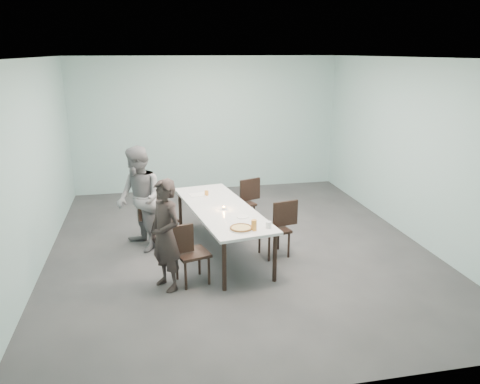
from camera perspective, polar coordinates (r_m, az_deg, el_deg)
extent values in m
plane|color=#333335|center=(7.78, -0.31, -6.63)|extent=(7.00, 7.00, 0.00)
cube|color=#97BEBE|center=(10.71, -4.00, 8.21)|extent=(6.00, 0.02, 3.00)
cube|color=#97BEBE|center=(4.09, 9.30, -6.37)|extent=(6.00, 0.02, 3.00)
cube|color=#97BEBE|center=(7.36, -23.92, 2.84)|extent=(0.02, 7.00, 3.00)
cube|color=#97BEBE|center=(8.41, 20.22, 4.85)|extent=(0.02, 7.00, 3.00)
cube|color=white|center=(7.14, -0.35, 16.05)|extent=(6.00, 7.00, 0.02)
cube|color=white|center=(7.33, -2.32, -2.03)|extent=(1.31, 2.71, 0.04)
cylinder|color=black|center=(6.29, -1.93, -9.02)|extent=(0.06, 0.06, 0.71)
cylinder|color=black|center=(8.47, -7.29, -2.21)|extent=(0.06, 0.06, 0.71)
cylinder|color=black|center=(6.54, 4.27, -8.00)|extent=(0.06, 0.06, 0.71)
cylinder|color=black|center=(8.66, -2.53, -1.66)|extent=(0.06, 0.06, 0.71)
cube|color=black|center=(6.51, -5.84, -7.46)|extent=(0.52, 0.52, 0.04)
cube|color=black|center=(6.35, -7.50, -5.78)|extent=(0.41, 0.15, 0.40)
cylinder|color=black|center=(6.41, -6.64, -10.12)|extent=(0.04, 0.04, 0.41)
cylinder|color=black|center=(6.69, -7.69, -8.93)|extent=(0.04, 0.04, 0.41)
cylinder|color=black|center=(6.52, -3.81, -9.54)|extent=(0.04, 0.04, 0.41)
cylinder|color=black|center=(6.80, -4.97, -8.40)|extent=(0.04, 0.04, 0.41)
cube|color=black|center=(7.83, -9.42, -3.32)|extent=(0.53, 0.53, 0.04)
cube|color=black|center=(7.69, -10.83, -1.88)|extent=(0.41, 0.17, 0.40)
cylinder|color=black|center=(7.71, -10.08, -5.48)|extent=(0.04, 0.04, 0.41)
cylinder|color=black|center=(8.01, -10.92, -4.67)|extent=(0.04, 0.04, 0.41)
cylinder|color=black|center=(7.82, -7.73, -5.05)|extent=(0.04, 0.04, 0.41)
cylinder|color=black|center=(8.11, -8.65, -4.26)|extent=(0.04, 0.04, 0.41)
cube|color=black|center=(7.32, 4.19, -4.59)|extent=(0.50, 0.50, 0.04)
cube|color=black|center=(7.32, 5.55, -2.61)|extent=(0.42, 0.13, 0.40)
cylinder|color=black|center=(7.62, 4.71, -5.55)|extent=(0.04, 0.04, 0.41)
cylinder|color=black|center=(7.34, 5.95, -6.46)|extent=(0.04, 0.04, 0.41)
cylinder|color=black|center=(7.47, 2.39, -5.95)|extent=(0.04, 0.04, 0.41)
cylinder|color=black|center=(7.19, 3.57, -6.91)|extent=(0.04, 0.04, 0.41)
cube|color=black|center=(8.51, 0.15, -1.43)|extent=(0.54, 0.54, 0.04)
cube|color=black|center=(8.54, 1.23, 0.31)|extent=(0.41, 0.19, 0.40)
cylinder|color=black|center=(8.81, 0.49, -2.35)|extent=(0.04, 0.04, 0.41)
cylinder|color=black|center=(8.54, 1.72, -2.98)|extent=(0.04, 0.04, 0.41)
cylinder|color=black|center=(8.64, -1.41, -2.74)|extent=(0.04, 0.04, 0.41)
cylinder|color=black|center=(8.36, -0.22, -3.40)|extent=(0.04, 0.04, 0.41)
imported|color=black|center=(6.28, -9.07, -5.22)|extent=(0.60, 0.67, 1.53)
imported|color=gray|center=(7.59, -12.20, -0.85)|extent=(0.91, 1.00, 1.68)
cylinder|color=white|center=(6.43, 0.15, -4.53)|extent=(0.34, 0.34, 0.01)
cylinder|color=#EFCB87|center=(6.42, 0.15, -4.41)|extent=(0.30, 0.30, 0.01)
torus|color=brown|center=(6.42, 0.15, -4.38)|extent=(0.32, 0.32, 0.03)
cylinder|color=white|center=(6.89, 0.32, -3.03)|extent=(0.18, 0.18, 0.01)
cylinder|color=orange|center=(6.37, 1.71, -4.08)|extent=(0.08, 0.08, 0.15)
cylinder|color=silver|center=(6.48, 3.51, -4.00)|extent=(0.08, 0.08, 0.09)
cylinder|color=silver|center=(7.22, -1.98, -2.02)|extent=(0.06, 0.06, 0.03)
cylinder|color=orange|center=(7.21, -1.99, -1.84)|extent=(0.04, 0.04, 0.01)
cylinder|color=orange|center=(7.93, -4.10, -0.12)|extent=(0.07, 0.07, 0.08)
cube|color=silver|center=(7.99, -5.11, -0.31)|extent=(0.33, 0.27, 0.01)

